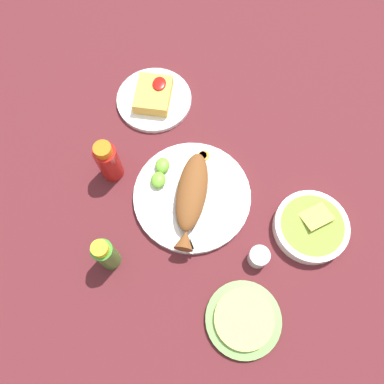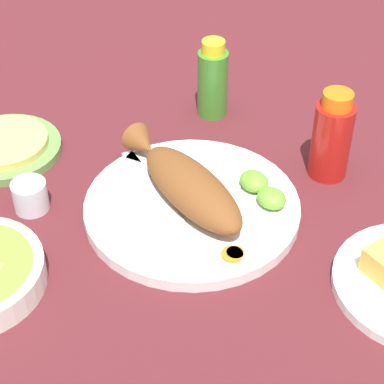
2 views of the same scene
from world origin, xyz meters
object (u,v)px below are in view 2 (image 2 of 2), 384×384
object	(u,v)px
fried_fish	(186,183)
fork_far	(176,168)
tortilla_plate	(5,149)
hot_sauce_bottle_red	(332,137)
salt_cup	(30,198)
fork_near	(149,181)
main_plate	(192,208)
hot_sauce_bottle_green	(213,80)

from	to	relation	value
fried_fish	fork_far	size ratio (longest dim) A/B	1.55
fork_far	tortilla_plate	size ratio (longest dim) A/B	0.94
hot_sauce_bottle_red	salt_cup	world-z (taller)	hot_sauce_bottle_red
fork_near	fork_far	distance (m)	0.05
main_plate	hot_sauce_bottle_green	size ratio (longest dim) A/B	2.26
hot_sauce_bottle_green	salt_cup	world-z (taller)	hot_sauce_bottle_green
fried_fish	salt_cup	size ratio (longest dim) A/B	5.19
fork_near	hot_sauce_bottle_red	bearing A→B (deg)	-108.91
main_plate	salt_cup	bearing A→B (deg)	-127.46
fried_fish	fork_near	size ratio (longest dim) A/B	1.41
fried_fish	hot_sauce_bottle_green	distance (m)	0.25
salt_cup	fried_fish	bearing A→B (deg)	55.50
main_plate	fork_far	world-z (taller)	fork_far
main_plate	fork_near	xyz separation A→B (m)	(-0.08, -0.02, 0.01)
fork_far	tortilla_plate	distance (m)	0.28
fork_far	hot_sauce_bottle_red	xyz separation A→B (m)	(0.12, 0.20, 0.05)
fork_far	hot_sauce_bottle_red	distance (m)	0.24
fried_fish	hot_sauce_bottle_green	size ratio (longest dim) A/B	1.92
main_plate	hot_sauce_bottle_red	bearing A→B (deg)	78.98
main_plate	fork_far	bearing A→B (deg)	162.09
fork_near	fork_far	xyz separation A→B (m)	(-0.00, 0.05, 0.00)
fried_fish	main_plate	bearing A→B (deg)	0.00
hot_sauce_bottle_red	fried_fish	bearing A→B (deg)	-104.53
fried_fish	tortilla_plate	world-z (taller)	fried_fish
hot_sauce_bottle_red	salt_cup	bearing A→B (deg)	-114.39
main_plate	salt_cup	world-z (taller)	salt_cup
fork_far	tortilla_plate	bearing A→B (deg)	11.90
main_plate	fork_near	world-z (taller)	fork_near
hot_sauce_bottle_red	tortilla_plate	world-z (taller)	hot_sauce_bottle_red
fork_near	hot_sauce_bottle_green	world-z (taller)	hot_sauce_bottle_green
hot_sauce_bottle_green	fork_far	bearing A→B (deg)	-52.90
main_plate	hot_sauce_bottle_red	distance (m)	0.23
fork_far	salt_cup	size ratio (longest dim) A/B	3.35
tortilla_plate	main_plate	bearing A→B (deg)	29.04
fork_near	hot_sauce_bottle_red	size ratio (longest dim) A/B	1.30
main_plate	tortilla_plate	distance (m)	0.33
main_plate	fork_near	bearing A→B (deg)	-161.82
hot_sauce_bottle_red	hot_sauce_bottle_green	bearing A→B (deg)	-169.10
fork_far	salt_cup	distance (m)	0.22
hot_sauce_bottle_green	tortilla_plate	distance (m)	0.36
fork_near	hot_sauce_bottle_red	distance (m)	0.28
fried_fish	salt_cup	world-z (taller)	fried_fish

